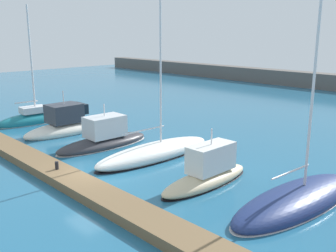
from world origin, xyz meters
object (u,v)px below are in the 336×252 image
at_px(sailboat_teal_nearest, 33,119).
at_px(dock_bollard, 57,165).
at_px(sailboat_white_fourth, 155,151).
at_px(motorboat_sand_fifth, 208,172).
at_px(motorboat_ivory_second, 68,125).
at_px(motorboat_charcoal_third, 104,138).
at_px(sailboat_navy_sixth, 297,199).

distance_m(sailboat_teal_nearest, dock_bollard, 14.23).
xyz_separation_m(sailboat_white_fourth, motorboat_sand_fifth, (5.19, -0.92, 0.22)).
xyz_separation_m(motorboat_ivory_second, motorboat_charcoal_third, (5.13, -0.10, -0.01)).
bearing_deg(sailboat_white_fourth, motorboat_charcoal_third, 103.24).
height_order(sailboat_white_fourth, sailboat_navy_sixth, sailboat_white_fourth).
bearing_deg(motorboat_ivory_second, dock_bollard, -123.16).
bearing_deg(sailboat_teal_nearest, motorboat_charcoal_third, -84.30).
bearing_deg(motorboat_sand_fifth, dock_bollard, 130.20).
height_order(sailboat_teal_nearest, motorboat_ivory_second, sailboat_teal_nearest).
bearing_deg(motorboat_charcoal_third, sailboat_navy_sixth, -84.72).
bearing_deg(motorboat_charcoal_third, motorboat_sand_fifth, -89.02).
bearing_deg(dock_bollard, motorboat_sand_fifth, 40.41).
relative_size(sailboat_white_fourth, motorboat_sand_fifth, 3.09).
relative_size(sailboat_teal_nearest, motorboat_charcoal_third, 1.44).
relative_size(sailboat_teal_nearest, dock_bollard, 23.77).
distance_m(sailboat_navy_sixth, dock_bollard, 12.64).
relative_size(motorboat_ivory_second, sailboat_navy_sixth, 0.40).
relative_size(motorboat_charcoal_third, sailboat_white_fourth, 0.37).
relative_size(sailboat_white_fourth, sailboat_navy_sixth, 1.04).
xyz_separation_m(motorboat_charcoal_third, sailboat_navy_sixth, (14.14, 1.06, -0.30)).
height_order(sailboat_teal_nearest, dock_bollard, sailboat_teal_nearest).
height_order(motorboat_charcoal_third, motorboat_sand_fifth, motorboat_charcoal_third).
distance_m(motorboat_sand_fifth, sailboat_navy_sixth, 4.71).
bearing_deg(sailboat_teal_nearest, motorboat_ivory_second, -80.34).
xyz_separation_m(motorboat_sand_fifth, sailboat_navy_sixth, (4.57, 1.06, -0.36)).
bearing_deg(motorboat_charcoal_third, sailboat_teal_nearest, 93.74).
xyz_separation_m(motorboat_ivory_second, motorboat_sand_fifth, (14.70, -0.11, 0.05)).
bearing_deg(sailboat_teal_nearest, dock_bollard, -107.13).
height_order(motorboat_sand_fifth, dock_bollard, motorboat_sand_fifth).
relative_size(sailboat_teal_nearest, sailboat_navy_sixth, 0.56).
bearing_deg(sailboat_navy_sixth, sailboat_white_fourth, 94.41).
bearing_deg(motorboat_sand_fifth, motorboat_ivory_second, 89.38).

